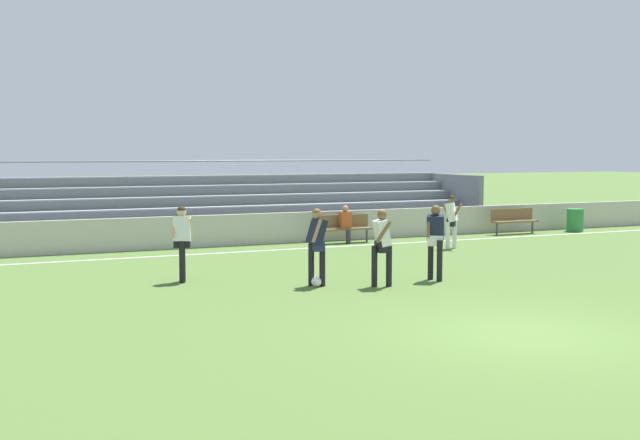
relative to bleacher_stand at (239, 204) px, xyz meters
The scene contains 14 objects.
ground_plane 16.51m from the bleacher_stand, 92.57° to the right, with size 160.00×160.00×0.00m, color #4C6B30.
field_line_sideline 4.68m from the bleacher_stand, 99.32° to the right, with size 44.00×0.12×0.01m, color white.
sideline_wall 3.04m from the bleacher_stand, 104.34° to the right, with size 48.00×0.16×0.98m, color #BCB7AD.
bleacher_stand is the anchor object (origin of this frame).
bench_far_left 9.73m from the bleacher_stand, 22.00° to the right, with size 1.80×0.40×0.90m.
bench_near_bin 4.34m from the bleacher_stand, 57.75° to the right, with size 1.80×0.40×0.90m.
trash_bin 12.29m from the bleacher_stand, 18.14° to the right, with size 0.60×0.60×0.83m, color #2D7F3D.
spectator_seated 4.42m from the bleacher_stand, 58.56° to the right, with size 0.36×0.42×1.21m.
player_white_on_ball 11.51m from the bleacher_stand, 93.34° to the right, with size 0.51×0.51×1.68m.
player_dark_wide_left 11.01m from the bleacher_stand, 100.06° to the right, with size 0.41×0.44×1.70m.
player_white_pressing_high 10.14m from the bleacher_stand, 116.04° to the right, with size 0.59×0.42×1.71m.
player_dark_dropping_back 11.30m from the bleacher_stand, 85.76° to the right, with size 0.62×0.48×1.72m.
player_white_challenging 7.83m from the bleacher_stand, 54.47° to the right, with size 0.52×0.68×1.61m.
soccer_ball 11.16m from the bleacher_stand, 100.25° to the right, with size 0.22×0.22×0.22m, color white.
Camera 1 is at (-8.32, -10.17, 2.92)m, focal length 45.12 mm.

